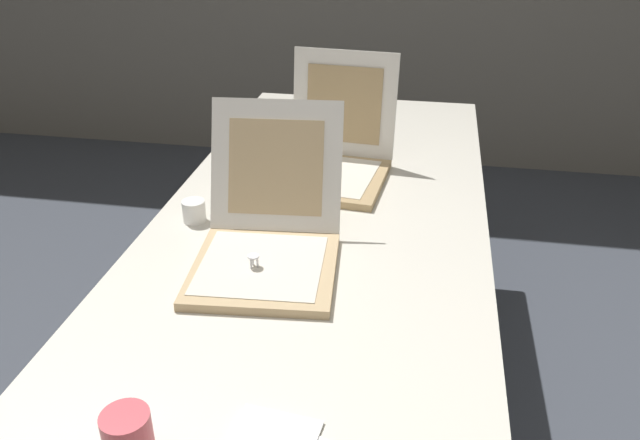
# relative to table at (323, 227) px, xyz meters

# --- Properties ---
(table) EXTENTS (0.90, 2.10, 0.73)m
(table) POSITION_rel_table_xyz_m (0.00, 0.00, 0.00)
(table) COLOR silver
(table) RESTS_ON ground
(pizza_box_front) EXTENTS (0.37, 0.49, 0.33)m
(pizza_box_front) POSITION_rel_table_xyz_m (-0.09, -0.28, 0.10)
(pizza_box_front) COLOR tan
(pizza_box_front) RESTS_ON table
(pizza_box_middle) EXTENTS (0.37, 0.41, 0.35)m
(pizza_box_middle) POSITION_rel_table_xyz_m (-0.01, 0.24, 0.10)
(pizza_box_middle) COLOR tan
(pizza_box_middle) RESTS_ON table
(cup_white_near_center) EXTENTS (0.06, 0.06, 0.06)m
(cup_white_near_center) POSITION_rel_table_xyz_m (-0.33, -0.11, 0.08)
(cup_white_near_center) COLOR white
(cup_white_near_center) RESTS_ON table
(cup_white_mid) EXTENTS (0.06, 0.06, 0.06)m
(cup_white_mid) POSITION_rel_table_xyz_m (-0.27, 0.07, 0.08)
(cup_white_mid) COLOR white
(cup_white_mid) RESTS_ON table
(cup_printed_front) EXTENTS (0.08, 0.08, 0.09)m
(cup_printed_front) POSITION_rel_table_xyz_m (-0.16, -0.89, 0.09)
(cup_printed_front) COLOR #D14C56
(cup_printed_front) RESTS_ON table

